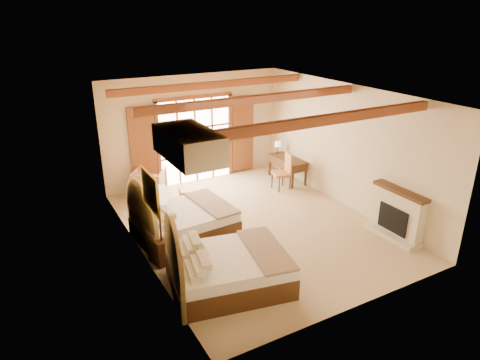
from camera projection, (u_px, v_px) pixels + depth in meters
floor at (254, 226)px, 10.39m from camera, size 7.00×7.00×0.00m
wall_back at (194, 129)px, 12.65m from camera, size 5.50×0.00×5.50m
wall_left at (137, 186)px, 8.57m from camera, size 0.00×7.00×7.00m
wall_right at (346, 146)px, 11.04m from camera, size 0.00×7.00×7.00m
ceiling at (256, 94)px, 9.21m from camera, size 7.00×7.00×0.00m
ceiling_beams at (256, 99)px, 9.25m from camera, size 5.39×4.60×0.18m
french_doors at (196, 141)px, 12.73m from camera, size 3.95×0.08×2.60m
fireplace at (397, 216)px, 9.74m from camera, size 0.46×1.40×1.16m
painting at (150, 191)px, 7.92m from camera, size 0.06×0.95×0.75m
canopy_valance at (189, 144)px, 6.60m from camera, size 0.70×1.40×0.45m
bed_near at (221, 269)px, 7.90m from camera, size 2.45×2.01×1.42m
bed_far at (178, 221)px, 9.72m from camera, size 2.23×1.75×1.40m
nightstand at (163, 249)px, 8.83m from camera, size 0.55×0.55×0.56m
floor_lamp at (158, 200)px, 8.29m from camera, size 0.36×0.36×1.71m
armchair at (149, 183)px, 11.93m from camera, size 1.16×1.17×0.78m
ottoman at (190, 195)px, 11.65m from camera, size 0.64×0.64×0.39m
desk at (287, 168)px, 13.04m from camera, size 0.59×1.34×0.71m
desk_chair at (282, 178)px, 12.42m from camera, size 0.57×0.57×1.08m
desk_lamp at (278, 145)px, 13.28m from camera, size 0.18×0.18×0.36m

